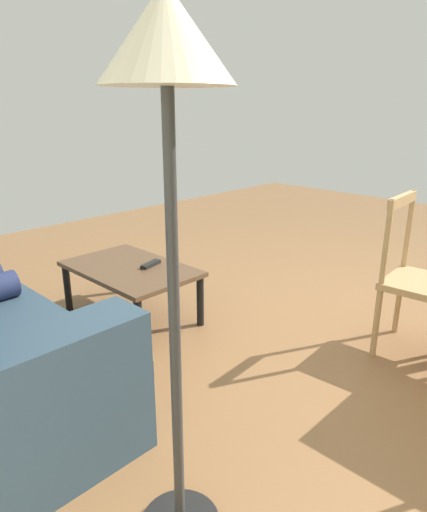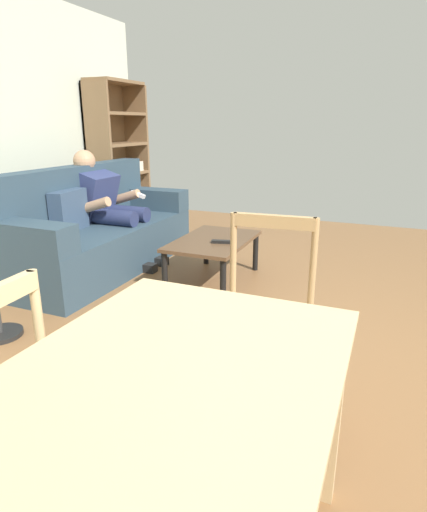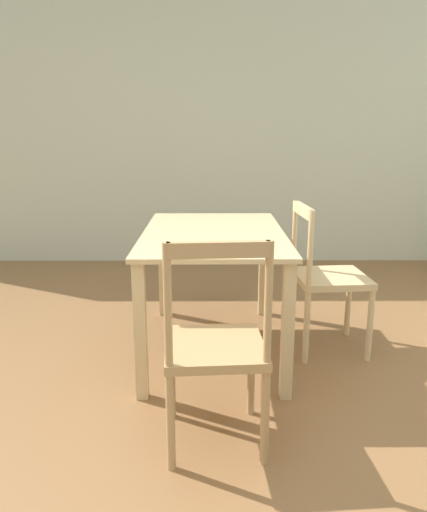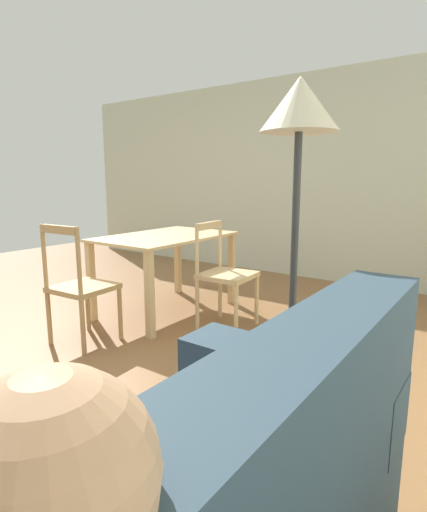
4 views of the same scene
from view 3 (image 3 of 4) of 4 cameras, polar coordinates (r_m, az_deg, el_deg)
name	(u,v)px [view 3 (image 3 of 4)]	position (r m, az deg, el deg)	size (l,w,h in m)	color
ground_plane	(161,464)	(2.24, -6.02, -22.58)	(8.62, 8.62, 0.00)	brown
wall_side	(190,134)	(5.09, -2.70, 13.75)	(0.12, 6.39, 2.57)	beige
dining_table	(214,251)	(2.98, 0.00, 0.61)	(1.29, 0.83, 0.75)	#D1B27F
dining_chair_near_wall	(326,278)	(3.11, 12.78, -2.48)	(0.45, 0.45, 0.91)	#D1B27F
dining_chair_facing_couch	(215,348)	(2.12, 0.19, -10.46)	(0.45, 0.45, 0.95)	tan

